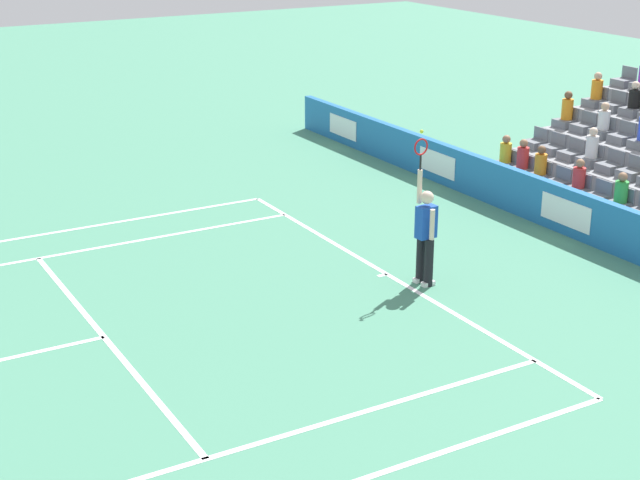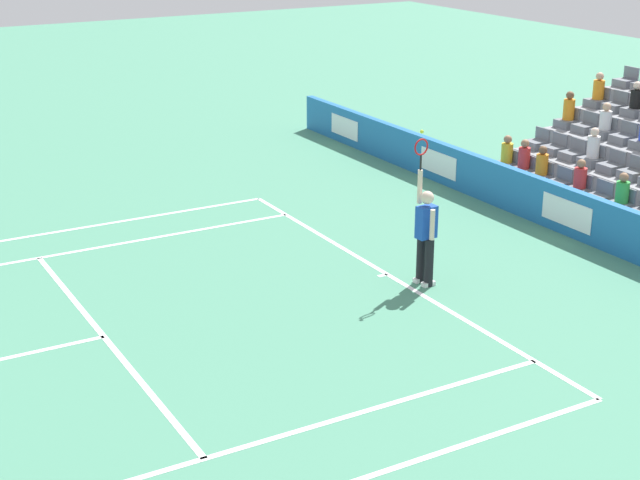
% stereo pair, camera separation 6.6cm
% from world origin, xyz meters
% --- Properties ---
extents(line_baseline, '(10.97, 0.10, 0.01)m').
position_xyz_m(line_baseline, '(0.00, -11.89, 0.00)').
color(line_baseline, white).
rests_on(line_baseline, ground).
extents(line_service, '(8.23, 0.10, 0.01)m').
position_xyz_m(line_service, '(0.00, -6.40, 0.00)').
color(line_service, white).
rests_on(line_service, ground).
extents(line_singles_sideline_left, '(0.10, 11.89, 0.01)m').
position_xyz_m(line_singles_sideline_left, '(4.12, -5.95, 0.00)').
color(line_singles_sideline_left, white).
rests_on(line_singles_sideline_left, ground).
extents(line_singles_sideline_right, '(0.10, 11.89, 0.01)m').
position_xyz_m(line_singles_sideline_right, '(-4.12, -5.95, 0.00)').
color(line_singles_sideline_right, white).
rests_on(line_singles_sideline_right, ground).
extents(line_centre_mark, '(0.10, 0.20, 0.01)m').
position_xyz_m(line_centre_mark, '(0.00, -11.79, 0.00)').
color(line_centre_mark, white).
rests_on(line_centre_mark, ground).
extents(sponsor_barrier, '(22.47, 0.22, 1.00)m').
position_xyz_m(sponsor_barrier, '(-0.00, -16.45, 0.50)').
color(sponsor_barrier, '#1E66AD').
rests_on(sponsor_barrier, ground).
extents(tennis_player, '(0.53, 0.38, 2.85)m').
position_xyz_m(tennis_player, '(-0.71, -12.22, 0.99)').
color(tennis_player, black).
rests_on(tennis_player, ground).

